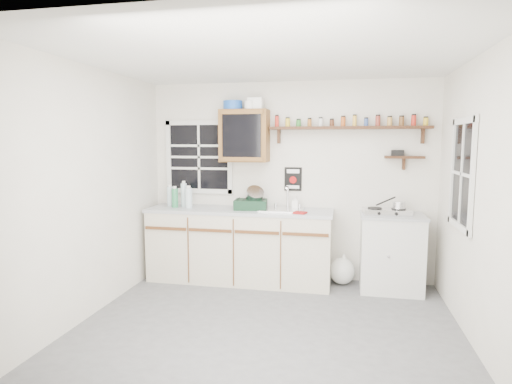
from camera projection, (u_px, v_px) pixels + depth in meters
room at (267, 197)px, 3.90m from camera, size 3.64×3.24×2.54m
main_cabinet at (239, 245)px, 5.38m from camera, size 2.31×0.63×0.92m
right_cabinet at (391, 252)px, 5.03m from camera, size 0.73×0.57×0.91m
sink at (282, 209)px, 5.22m from camera, size 0.52×0.44×0.29m
upper_cabinet at (244, 136)px, 5.35m from camera, size 0.60×0.32×0.65m
upper_cabinet_clutter at (242, 105)px, 5.31m from camera, size 0.50×0.24×0.14m
spice_shelf at (350, 127)px, 5.14m from camera, size 1.91×0.18×0.35m
secondary_shelf at (402, 157)px, 5.07m from camera, size 0.45×0.16×0.24m
warning_sign at (293, 179)px, 5.43m from camera, size 0.22×0.02×0.30m
window_back at (199, 157)px, 5.65m from camera, size 0.93×0.03×0.98m
window_right at (462, 174)px, 4.06m from camera, size 0.03×0.78×1.08m
water_bottles at (180, 197)px, 5.45m from camera, size 0.37×0.17×0.33m
dish_rack at (252, 202)px, 5.29m from camera, size 0.42×0.34×0.30m
soap_bottle at (295, 202)px, 5.29m from camera, size 0.08×0.08×0.17m
rag at (300, 213)px, 4.98m from camera, size 0.17×0.16×0.02m
hotplate at (387, 212)px, 4.97m from camera, size 0.55×0.32×0.08m
saucepan at (398, 205)px, 4.94m from camera, size 0.32×0.25×0.15m
trash_bag at (342, 271)px, 5.25m from camera, size 0.36×0.33×0.42m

